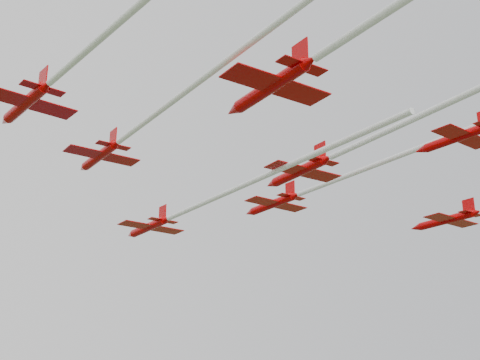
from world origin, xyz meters
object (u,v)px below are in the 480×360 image
jet_row2_right (328,183)px  jet_row3_left (114,27)px  jet_row2_left (178,97)px  jet_row3_mid (355,146)px  jet_row4_left (368,24)px  jet_lead (195,207)px

jet_row2_right → jet_row3_left: (-37.09, -25.39, -1.92)m
jet_row2_left → jet_row3_left: size_ratio=1.11×
jet_row3_mid → jet_row4_left: bearing=-130.1°
jet_row3_mid → jet_row2_right: bearing=57.5°
jet_row3_mid → jet_row4_left: size_ratio=0.84×
jet_lead → jet_row3_mid: bearing=-84.3°
jet_row2_left → jet_row4_left: 22.07m
jet_row4_left → jet_row3_left: bearing=145.9°
jet_lead → jet_row4_left: jet_row4_left is taller
jet_row3_mid → jet_row3_left: bearing=-168.0°
jet_lead → jet_row3_left: 41.13m
jet_row2_left → jet_row2_right: bearing=19.7°
jet_lead → jet_row3_mid: size_ratio=1.19×
jet_row2_right → jet_row4_left: bearing=-129.3°
jet_row2_left → jet_row3_left: bearing=-135.9°
jet_row3_mid → jet_row2_left: bearing=163.8°
jet_row3_left → jet_row3_mid: jet_row3_left is taller
jet_row3_left → jet_row2_left: bearing=39.6°
jet_lead → jet_row2_right: size_ratio=1.05×
jet_row2_right → jet_row4_left: size_ratio=0.95×
jet_row2_left → jet_row2_right: 29.78m
jet_lead → jet_row2_right: (14.74, -9.13, 2.91)m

